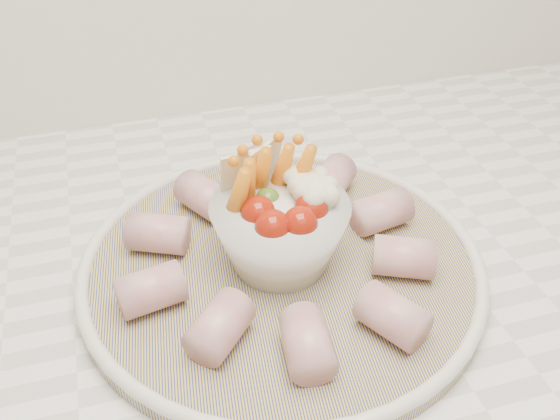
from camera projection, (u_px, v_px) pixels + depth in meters
name	position (u px, v px, depth m)	size (l,w,h in m)	color
serving_platter	(282.00, 264.00, 0.56)	(0.40, 0.40, 0.02)	navy
veggie_bowl	(280.00, 224.00, 0.53)	(0.12, 0.12, 0.11)	white
cured_meat_rolls	(281.00, 246.00, 0.55)	(0.28, 0.29, 0.04)	#B35262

